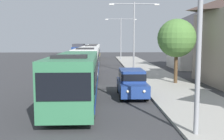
{
  "coord_description": "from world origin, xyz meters",
  "views": [
    {
      "loc": [
        0.28,
        -6.6,
        3.93
      ],
      "look_at": [
        1.05,
        12.49,
        1.77
      ],
      "focal_mm": 42.29,
      "sensor_mm": 36.0,
      "label": 1
    }
  ],
  "objects_px": {
    "bus_second_in_line": "(87,60)",
    "box_truck_oncoming": "(79,51)",
    "streetlamp_mid": "(134,30)",
    "roadside_tree": "(177,38)",
    "bus_middle": "(92,54)",
    "bus_fourth_in_line": "(94,51)",
    "streetlamp_far": "(121,34)",
    "bus_lead": "(76,77)",
    "white_suv": "(132,82)",
    "streetlamp_near": "(200,8)"
  },
  "relations": [
    {
      "from": "bus_second_in_line",
      "to": "box_truck_oncoming",
      "type": "height_order",
      "value": "bus_second_in_line"
    },
    {
      "from": "bus_second_in_line",
      "to": "streetlamp_mid",
      "type": "height_order",
      "value": "streetlamp_mid"
    },
    {
      "from": "box_truck_oncoming",
      "to": "streetlamp_mid",
      "type": "relative_size",
      "value": 0.92
    },
    {
      "from": "roadside_tree",
      "to": "bus_middle",
      "type": "bearing_deg",
      "value": 112.17
    },
    {
      "from": "bus_middle",
      "to": "streetlamp_mid",
      "type": "xyz_separation_m",
      "value": [
        5.4,
        -12.24,
        3.46
      ]
    },
    {
      "from": "bus_fourth_in_line",
      "to": "streetlamp_far",
      "type": "relative_size",
      "value": 1.41
    },
    {
      "from": "bus_lead",
      "to": "streetlamp_far",
      "type": "bearing_deg",
      "value": 81.3
    },
    {
      "from": "white_suv",
      "to": "streetlamp_far",
      "type": "height_order",
      "value": "streetlamp_far"
    },
    {
      "from": "bus_middle",
      "to": "streetlamp_far",
      "type": "bearing_deg",
      "value": 57.42
    },
    {
      "from": "bus_lead",
      "to": "bus_second_in_line",
      "type": "distance_m",
      "value": 13.35
    },
    {
      "from": "bus_lead",
      "to": "streetlamp_near",
      "type": "xyz_separation_m",
      "value": [
        5.4,
        -6.1,
        3.48
      ]
    },
    {
      "from": "roadside_tree",
      "to": "streetlamp_far",
      "type": "bearing_deg",
      "value": 95.59
    },
    {
      "from": "bus_lead",
      "to": "roadside_tree",
      "type": "distance_m",
      "value": 10.87
    },
    {
      "from": "box_truck_oncoming",
      "to": "roadside_tree",
      "type": "relative_size",
      "value": 1.33
    },
    {
      "from": "bus_middle",
      "to": "box_truck_oncoming",
      "type": "height_order",
      "value": "bus_middle"
    },
    {
      "from": "bus_lead",
      "to": "bus_middle",
      "type": "distance_m",
      "value": 26.83
    },
    {
      "from": "bus_middle",
      "to": "white_suv",
      "type": "xyz_separation_m",
      "value": [
        3.7,
        -24.96,
        -0.66
      ]
    },
    {
      "from": "bus_second_in_line",
      "to": "box_truck_oncoming",
      "type": "xyz_separation_m",
      "value": [
        -3.3,
        27.35,
        0.01
      ]
    },
    {
      "from": "bus_lead",
      "to": "streetlamp_near",
      "type": "distance_m",
      "value": 8.86
    },
    {
      "from": "bus_fourth_in_line",
      "to": "streetlamp_mid",
      "type": "bearing_deg",
      "value": -77.78
    },
    {
      "from": "bus_second_in_line",
      "to": "streetlamp_mid",
      "type": "bearing_deg",
      "value": 12.88
    },
    {
      "from": "bus_middle",
      "to": "streetlamp_near",
      "type": "bearing_deg",
      "value": -80.69
    },
    {
      "from": "streetlamp_near",
      "to": "roadside_tree",
      "type": "xyz_separation_m",
      "value": [
        2.79,
        12.83,
        -1.07
      ]
    },
    {
      "from": "streetlamp_far",
      "to": "roadside_tree",
      "type": "bearing_deg",
      "value": -84.41
    },
    {
      "from": "roadside_tree",
      "to": "bus_second_in_line",
      "type": "bearing_deg",
      "value": 141.05
    },
    {
      "from": "box_truck_oncoming",
      "to": "streetlamp_mid",
      "type": "height_order",
      "value": "streetlamp_mid"
    },
    {
      "from": "white_suv",
      "to": "roadside_tree",
      "type": "distance_m",
      "value": 7.3
    },
    {
      "from": "bus_middle",
      "to": "streetlamp_mid",
      "type": "distance_m",
      "value": 13.82
    },
    {
      "from": "bus_middle",
      "to": "roadside_tree",
      "type": "xyz_separation_m",
      "value": [
        8.19,
        -20.1,
        2.42
      ]
    },
    {
      "from": "bus_middle",
      "to": "white_suv",
      "type": "distance_m",
      "value": 25.24
    },
    {
      "from": "bus_second_in_line",
      "to": "box_truck_oncoming",
      "type": "bearing_deg",
      "value": 96.88
    },
    {
      "from": "bus_second_in_line",
      "to": "bus_middle",
      "type": "relative_size",
      "value": 1.15
    },
    {
      "from": "bus_lead",
      "to": "streetlamp_far",
      "type": "distance_m",
      "value": 35.85
    },
    {
      "from": "bus_second_in_line",
      "to": "bus_middle",
      "type": "bearing_deg",
      "value": 90.0
    },
    {
      "from": "streetlamp_near",
      "to": "bus_lead",
      "type": "bearing_deg",
      "value": 131.5
    },
    {
      "from": "streetlamp_far",
      "to": "roadside_tree",
      "type": "distance_m",
      "value": 28.7
    },
    {
      "from": "white_suv",
      "to": "streetlamp_far",
      "type": "distance_m",
      "value": 33.7
    },
    {
      "from": "bus_second_in_line",
      "to": "white_suv",
      "type": "distance_m",
      "value": 12.08
    },
    {
      "from": "bus_lead",
      "to": "streetlamp_far",
      "type": "height_order",
      "value": "streetlamp_far"
    },
    {
      "from": "roadside_tree",
      "to": "bus_fourth_in_line",
      "type": "bearing_deg",
      "value": 104.03
    },
    {
      "from": "bus_middle",
      "to": "bus_fourth_in_line",
      "type": "distance_m",
      "value": 12.68
    },
    {
      "from": "bus_lead",
      "to": "bus_middle",
      "type": "relative_size",
      "value": 1.02
    },
    {
      "from": "bus_lead",
      "to": "streetlamp_mid",
      "type": "relative_size",
      "value": 1.33
    },
    {
      "from": "bus_second_in_line",
      "to": "streetlamp_far",
      "type": "distance_m",
      "value": 22.84
    },
    {
      "from": "box_truck_oncoming",
      "to": "streetlamp_far",
      "type": "relative_size",
      "value": 0.93
    },
    {
      "from": "bus_second_in_line",
      "to": "bus_fourth_in_line",
      "type": "distance_m",
      "value": 26.15
    },
    {
      "from": "box_truck_oncoming",
      "to": "bus_middle",
      "type": "bearing_deg",
      "value": -76.61
    },
    {
      "from": "bus_lead",
      "to": "bus_fourth_in_line",
      "type": "distance_m",
      "value": 39.51
    },
    {
      "from": "bus_fourth_in_line",
      "to": "bus_second_in_line",
      "type": "bearing_deg",
      "value": -90.0
    },
    {
      "from": "bus_lead",
      "to": "streetlamp_mid",
      "type": "xyz_separation_m",
      "value": [
        5.4,
        14.59,
        3.46
      ]
    }
  ]
}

